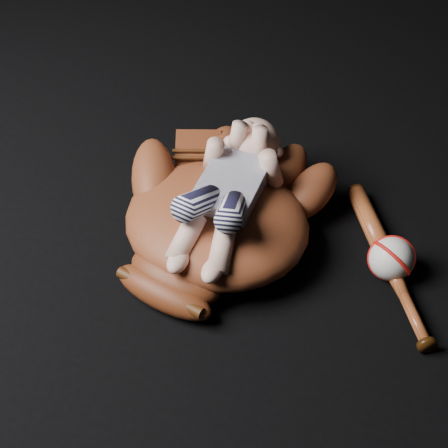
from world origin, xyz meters
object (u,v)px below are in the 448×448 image
object	(u,v)px
baseball_glove	(217,215)
baseball_bat	(388,262)
newborn_baby	(226,192)
baseball	(391,258)

from	to	relation	value
baseball_glove	baseball_bat	world-z (taller)	baseball_glove
baseball_glove	newborn_baby	bearing A→B (deg)	37.51
baseball	baseball_bat	bearing A→B (deg)	100.54
newborn_baby	baseball_bat	size ratio (longest dim) A/B	0.97
baseball_glove	baseball	world-z (taller)	baseball_glove
baseball_glove	baseball_bat	size ratio (longest dim) A/B	1.25
baseball_glove	baseball	size ratio (longest dim) A/B	6.05
baseball_bat	newborn_baby	bearing A→B (deg)	179.60
newborn_baby	baseball_bat	xyz separation A→B (m)	(0.31, -0.00, -0.12)
baseball	newborn_baby	bearing A→B (deg)	177.43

